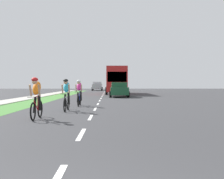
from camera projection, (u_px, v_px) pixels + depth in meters
name	position (u px, v px, depth m)	size (l,w,h in m)	color
ground_plane	(100.00, 101.00, 22.09)	(120.00, 120.00, 0.00)	#38383A
grass_verge	(38.00, 101.00, 22.04)	(2.24, 70.00, 0.01)	#478438
sidewalk_concrete	(12.00, 101.00, 22.02)	(1.80, 70.00, 0.10)	#B2ADA3
lane_markings_center	(101.00, 98.00, 26.09)	(0.12, 54.07, 0.01)	white
cyclist_lead	(36.00, 98.00, 10.60)	(0.42, 1.72, 1.58)	black
cyclist_trailing	(66.00, 95.00, 13.77)	(0.42, 1.72, 1.58)	black
cyclist_distant	(79.00, 93.00, 16.96)	(0.42, 1.72, 1.58)	black
sedan_dark_green	(119.00, 90.00, 28.87)	(1.98, 4.30, 1.52)	#194C2D
bus_red	(116.00, 79.00, 38.41)	(2.78, 11.60, 3.48)	red
suv_silver	(97.00, 86.00, 57.65)	(2.15, 4.70, 1.79)	#A5A8AD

